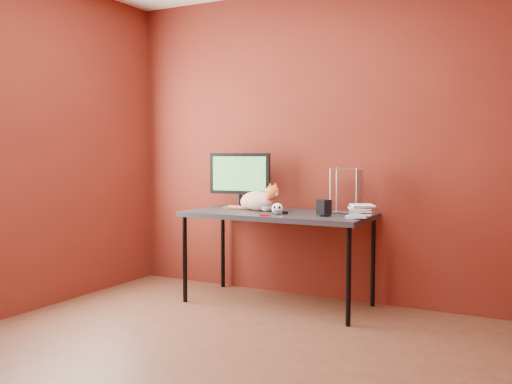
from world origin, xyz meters
The scene contains 11 objects.
room centered at (0.00, 0.00, 1.45)m, with size 3.52×3.52×2.61m.
desk centered at (-0.15, 1.37, 0.70)m, with size 1.50×0.70×0.75m.
monitor centered at (-0.59, 1.53, 1.01)m, with size 0.55×0.21×0.47m.
cat centered at (-0.35, 1.41, 0.83)m, with size 0.51×0.29×0.24m.
skull_mug centered at (-0.08, 1.23, 0.80)m, with size 0.09×0.10×0.09m.
speaker centered at (0.28, 1.28, 0.81)m, with size 0.11×0.11×0.12m.
book_stack centered at (0.48, 1.30, 1.30)m, with size 0.25×0.27×1.10m.
wire_rack centered at (0.36, 1.55, 0.93)m, with size 0.22×0.18×0.36m.
pocket_knife centered at (-0.12, 1.08, 0.76)m, with size 0.08×0.02×0.02m, color #B20D1D.
black_gadget centered at (-0.03, 1.27, 0.76)m, with size 0.05×0.03×0.02m, color black.
washer centered at (0.02, 1.08, 0.75)m, with size 0.04×0.04×0.00m, color #ABABB0.
Camera 1 is at (1.83, -2.74, 1.23)m, focal length 40.00 mm.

